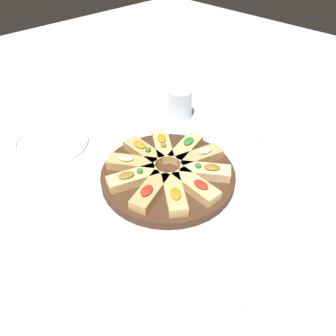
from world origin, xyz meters
TOP-DOWN VIEW (x-y plane):
  - ground_plane at (0.00, 0.00)m, footprint 3.00×3.00m
  - serving_board at (0.00, 0.00)m, footprint 0.37×0.37m
  - focaccia_slice_0 at (-0.06, 0.08)m, footprint 0.12×0.14m
  - focaccia_slice_1 at (-0.10, 0.03)m, footprint 0.14×0.09m
  - focaccia_slice_2 at (-0.10, -0.03)m, footprint 0.14×0.09m
  - focaccia_slice_3 at (-0.06, -0.08)m, footprint 0.12×0.14m
  - focaccia_slice_4 at (-0.00, -0.10)m, footprint 0.05×0.14m
  - focaccia_slice_5 at (0.06, -0.08)m, footprint 0.12×0.14m
  - focaccia_slice_6 at (0.10, -0.03)m, footprint 0.14×0.08m
  - focaccia_slice_7 at (0.10, 0.03)m, footprint 0.14×0.08m
  - focaccia_slice_8 at (0.06, 0.08)m, footprint 0.12×0.14m
  - focaccia_slice_9 at (0.00, 0.10)m, footprint 0.05×0.14m
  - plate_left at (-0.15, 0.37)m, footprint 0.23×0.23m
  - plate_right at (0.34, 0.03)m, footprint 0.21×0.21m
  - water_glass at (0.26, 0.21)m, footprint 0.08×0.08m
  - napkin_stack at (-0.11, -0.32)m, footprint 0.13×0.12m

SIDE VIEW (x-z plane):
  - ground_plane at x=0.00m, z-range 0.00..0.00m
  - napkin_stack at x=-0.11m, z-range 0.00..0.01m
  - plate_left at x=-0.15m, z-range 0.00..0.02m
  - plate_right at x=0.34m, z-range 0.00..0.02m
  - serving_board at x=0.00m, z-range 0.00..0.02m
  - focaccia_slice_0 at x=-0.06m, z-range 0.02..0.06m
  - focaccia_slice_2 at x=-0.10m, z-range 0.02..0.06m
  - focaccia_slice_3 at x=-0.06m, z-range 0.02..0.06m
  - focaccia_slice_4 at x=0.00m, z-range 0.02..0.06m
  - focaccia_slice_6 at x=0.10m, z-range 0.02..0.06m
  - focaccia_slice_7 at x=0.10m, z-range 0.02..0.06m
  - focaccia_slice_1 at x=-0.10m, z-range 0.02..0.06m
  - focaccia_slice_5 at x=0.06m, z-range 0.02..0.06m
  - focaccia_slice_8 at x=0.06m, z-range 0.02..0.06m
  - focaccia_slice_9 at x=0.00m, z-range 0.02..0.06m
  - water_glass at x=0.26m, z-range 0.00..0.10m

